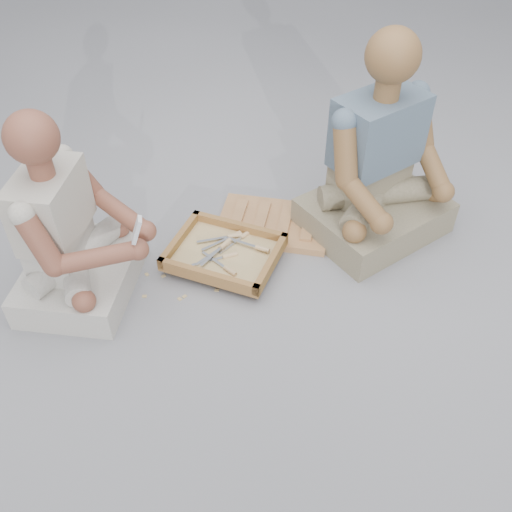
# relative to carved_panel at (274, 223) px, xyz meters

# --- Properties ---
(ground) EXTENTS (60.00, 60.00, 0.00)m
(ground) POSITION_rel_carved_panel_xyz_m (0.00, -0.70, -0.02)
(ground) COLOR gray
(ground) RESTS_ON ground
(carved_panel) EXTENTS (0.58, 0.40, 0.04)m
(carved_panel) POSITION_rel_carved_panel_xyz_m (0.00, 0.00, 0.00)
(carved_panel) COLOR #A87A41
(carved_panel) RESTS_ON ground
(tool_tray) EXTENTS (0.58, 0.50, 0.06)m
(tool_tray) POSITION_rel_carved_panel_xyz_m (-0.20, -0.30, 0.04)
(tool_tray) COLOR brown
(tool_tray) RESTS_ON carved_panel
(chisel_0) EXTENTS (0.19, 0.14, 0.02)m
(chisel_0) POSITION_rel_carved_panel_xyz_m (-0.17, -0.41, 0.05)
(chisel_0) COLOR silver
(chisel_0) RESTS_ON tool_tray
(chisel_1) EXTENTS (0.12, 0.20, 0.02)m
(chisel_1) POSITION_rel_carved_panel_xyz_m (-0.21, -0.27, 0.06)
(chisel_1) COLOR silver
(chisel_1) RESTS_ON tool_tray
(chisel_2) EXTENTS (0.14, 0.19, 0.02)m
(chisel_2) POSITION_rel_carved_panel_xyz_m (-0.22, -0.27, 0.05)
(chisel_2) COLOR silver
(chisel_2) RESTS_ON tool_tray
(chisel_3) EXTENTS (0.20, 0.12, 0.02)m
(chisel_3) POSITION_rel_carved_panel_xyz_m (-0.19, -0.33, 0.04)
(chisel_3) COLOR silver
(chisel_3) RESTS_ON tool_tray
(chisel_4) EXTENTS (0.22, 0.08, 0.02)m
(chisel_4) POSITION_rel_carved_panel_xyz_m (-0.05, -0.26, 0.06)
(chisel_4) COLOR silver
(chisel_4) RESTS_ON tool_tray
(chisel_5) EXTENTS (0.21, 0.10, 0.02)m
(chisel_5) POSITION_rel_carved_panel_xyz_m (-0.19, -0.19, 0.05)
(chisel_5) COLOR silver
(chisel_5) RESTS_ON tool_tray
(chisel_6) EXTENTS (0.17, 0.16, 0.02)m
(chisel_6) POSITION_rel_carved_panel_xyz_m (-0.19, -0.19, 0.05)
(chisel_6) COLOR silver
(chisel_6) RESTS_ON tool_tray
(chisel_7) EXTENTS (0.14, 0.19, 0.02)m
(chisel_7) POSITION_rel_carved_panel_xyz_m (-0.13, -0.17, 0.05)
(chisel_7) COLOR silver
(chisel_7) RESTS_ON tool_tray
(wood_chip_0) EXTENTS (0.02, 0.02, 0.00)m
(wood_chip_0) POSITION_rel_carved_panel_xyz_m (-0.34, -0.55, -0.02)
(wood_chip_0) COLOR tan
(wood_chip_0) RESTS_ON ground
(wood_chip_1) EXTENTS (0.02, 0.02, 0.00)m
(wood_chip_1) POSITION_rel_carved_panel_xyz_m (-0.47, -0.43, -0.02)
(wood_chip_1) COLOR tan
(wood_chip_1) RESTS_ON ground
(wood_chip_2) EXTENTS (0.02, 0.02, 0.00)m
(wood_chip_2) POSITION_rel_carved_panel_xyz_m (-0.09, -0.41, -0.02)
(wood_chip_2) COLOR tan
(wood_chip_2) RESTS_ON ground
(wood_chip_3) EXTENTS (0.02, 0.02, 0.00)m
(wood_chip_3) POSITION_rel_carved_panel_xyz_m (-0.25, -0.05, -0.02)
(wood_chip_3) COLOR tan
(wood_chip_3) RESTS_ON ground
(wood_chip_4) EXTENTS (0.02, 0.02, 0.00)m
(wood_chip_4) POSITION_rel_carved_panel_xyz_m (-0.55, -0.43, -0.02)
(wood_chip_4) COLOR tan
(wood_chip_4) RESTS_ON ground
(wood_chip_5) EXTENTS (0.02, 0.02, 0.00)m
(wood_chip_5) POSITION_rel_carved_panel_xyz_m (-0.20, -0.49, -0.02)
(wood_chip_5) COLOR tan
(wood_chip_5) RESTS_ON ground
(wood_chip_6) EXTENTS (0.02, 0.02, 0.00)m
(wood_chip_6) POSITION_rel_carved_panel_xyz_m (-0.36, -0.56, -0.02)
(wood_chip_6) COLOR tan
(wood_chip_6) RESTS_ON ground
(wood_chip_7) EXTENTS (0.02, 0.02, 0.00)m
(wood_chip_7) POSITION_rel_carved_panel_xyz_m (0.01, -0.02, -0.02)
(wood_chip_7) COLOR tan
(wood_chip_7) RESTS_ON ground
(wood_chip_8) EXTENTS (0.02, 0.02, 0.00)m
(wood_chip_8) POSITION_rel_carved_panel_xyz_m (-0.52, -0.57, -0.02)
(wood_chip_8) COLOR tan
(wood_chip_8) RESTS_ON ground
(craftsman) EXTENTS (0.58, 0.57, 0.88)m
(craftsman) POSITION_rel_carved_panel_xyz_m (-0.81, -0.55, 0.28)
(craftsman) COLOR #B8B3AB
(craftsman) RESTS_ON ground
(companion) EXTENTS (0.82, 0.81, 1.01)m
(companion) POSITION_rel_carved_panel_xyz_m (0.48, 0.06, 0.32)
(companion) COLOR gray
(companion) RESTS_ON ground
(mobile_phone) EXTENTS (0.07, 0.06, 0.11)m
(mobile_phone) POSITION_rel_carved_panel_xyz_m (-0.48, -0.61, 0.41)
(mobile_phone) COLOR silver
(mobile_phone) RESTS_ON craftsman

